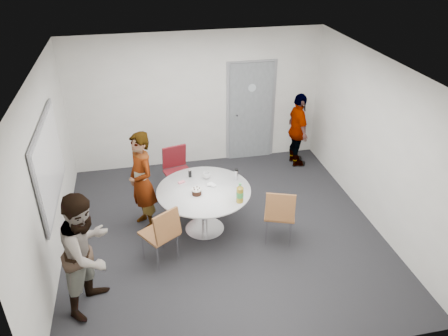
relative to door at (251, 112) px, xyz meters
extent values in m
plane|color=black|center=(-1.10, -2.48, -1.03)|extent=(5.00, 5.00, 0.00)
plane|color=silver|center=(-1.10, -2.48, 1.67)|extent=(5.00, 5.00, 0.00)
plane|color=silver|center=(-1.10, 0.02, 0.32)|extent=(5.00, 0.00, 5.00)
plane|color=silver|center=(-3.60, -2.48, 0.32)|extent=(0.00, 5.00, 5.00)
plane|color=silver|center=(1.40, -2.48, 0.32)|extent=(0.00, 5.00, 5.00)
plane|color=silver|center=(-1.10, -4.98, 0.32)|extent=(5.00, 0.00, 5.00)
cube|color=slate|center=(0.00, -0.01, 0.00)|extent=(0.90, 0.05, 2.05)
cube|color=gray|center=(0.00, 0.01, 0.00)|extent=(1.02, 0.04, 2.12)
cylinder|color=#B2BFC6|center=(0.00, -0.04, 0.52)|extent=(0.16, 0.01, 0.16)
cylinder|color=silver|center=(-0.32, -0.07, -0.01)|extent=(0.04, 0.14, 0.04)
cube|color=gray|center=(-3.56, -2.28, 0.42)|extent=(0.03, 1.90, 1.25)
cube|color=white|center=(-3.54, -2.28, 0.42)|extent=(0.01, 1.78, 1.13)
cylinder|color=silver|center=(-1.38, -2.35, -0.27)|extent=(1.48, 1.48, 0.03)
cylinder|color=silver|center=(-1.38, -2.35, -0.65)|extent=(0.09, 0.09, 0.72)
cylinder|color=silver|center=(-1.38, -2.35, -1.01)|extent=(0.63, 0.63, 0.02)
cylinder|color=silver|center=(-1.51, -2.48, -0.25)|extent=(0.20, 0.20, 0.01)
cylinder|color=black|center=(-1.51, -2.48, -0.21)|extent=(0.15, 0.15, 0.08)
cylinder|color=white|center=(-1.51, -2.48, -0.16)|extent=(0.15, 0.15, 0.02)
cylinder|color=olive|center=(-0.91, -2.80, -0.13)|extent=(0.11, 0.11, 0.24)
cylinder|color=green|center=(-0.91, -2.80, -0.12)|extent=(0.11, 0.11, 0.09)
cone|color=olive|center=(-0.91, -2.80, 0.01)|extent=(0.10, 0.10, 0.05)
cylinder|color=#4EAD58|center=(-0.91, -2.80, 0.05)|extent=(0.04, 0.04, 0.03)
imported|color=white|center=(-1.27, -2.01, -0.21)|extent=(0.17, 0.17, 0.10)
cylinder|color=black|center=(-1.53, -1.92, -0.19)|extent=(0.05, 0.05, 0.13)
cylinder|color=silver|center=(-0.81, -2.16, -0.17)|extent=(0.06, 0.06, 0.17)
cylinder|color=black|center=(-0.81, -2.16, -0.07)|extent=(0.07, 0.07, 0.03)
cube|color=pink|center=(-1.69, -2.08, -0.24)|extent=(0.12, 0.09, 0.02)
ellipsoid|color=white|center=(-1.24, -2.27, -0.24)|extent=(0.19, 0.19, 0.03)
cube|color=brown|center=(-2.14, -2.94, -0.54)|extent=(0.62, 0.62, 0.04)
cube|color=brown|center=(-2.02, -3.12, -0.30)|extent=(0.41, 0.32, 0.43)
cylinder|color=silver|center=(-2.09, -2.69, -0.78)|extent=(0.02, 0.02, 0.48)
cylinder|color=silver|center=(-2.39, -2.89, -0.78)|extent=(0.02, 0.02, 0.48)
cylinder|color=silver|center=(-1.89, -2.99, -0.78)|extent=(0.02, 0.02, 0.48)
cylinder|color=silver|center=(-2.19, -3.19, -0.78)|extent=(0.02, 0.02, 0.48)
cube|color=brown|center=(-0.27, -2.83, -0.53)|extent=(0.59, 0.59, 0.04)
cube|color=brown|center=(-0.34, -3.03, -0.28)|extent=(0.45, 0.24, 0.44)
cylinder|color=silver|center=(-0.03, -2.71, -0.78)|extent=(0.02, 0.02, 0.49)
cylinder|color=silver|center=(-0.38, -2.59, -0.78)|extent=(0.02, 0.02, 0.49)
cylinder|color=silver|center=(-0.16, -3.06, -0.78)|extent=(0.02, 0.02, 0.49)
cylinder|color=silver|center=(-0.51, -2.94, -0.78)|extent=(0.02, 0.02, 0.49)
cube|color=maroon|center=(-1.66, -1.31, -0.53)|extent=(0.55, 0.55, 0.04)
cube|color=maroon|center=(-1.71, -1.10, -0.28)|extent=(0.45, 0.20, 0.44)
cylinder|color=silver|center=(-1.80, -1.54, -0.78)|extent=(0.02, 0.02, 0.49)
cylinder|color=silver|center=(-1.43, -1.45, -0.78)|extent=(0.02, 0.02, 0.49)
cylinder|color=silver|center=(-1.88, -1.18, -0.78)|extent=(0.02, 0.02, 0.49)
cylinder|color=silver|center=(-1.52, -1.09, -0.78)|extent=(0.02, 0.02, 0.49)
imported|color=#A5C6EA|center=(-2.32, -2.04, -0.18)|extent=(0.60, 0.72, 1.68)
imported|color=white|center=(-3.05, -3.61, -0.18)|extent=(0.96, 1.03, 1.69)
imported|color=black|center=(0.85, -0.53, -0.26)|extent=(0.39, 0.91, 1.53)
camera|label=1|loc=(-2.25, -8.07, 3.40)|focal=35.00mm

